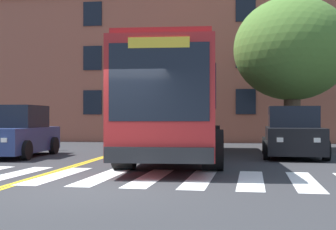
{
  "coord_description": "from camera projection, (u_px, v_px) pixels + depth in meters",
  "views": [
    {
      "loc": [
        2.76,
        -8.99,
        1.42
      ],
      "look_at": [
        0.62,
        6.1,
        1.5
      ],
      "focal_mm": 50.0,
      "sensor_mm": 36.0,
      "label": 1
    }
  ],
  "objects": [
    {
      "name": "lane_line_yellow_outer",
      "position": [
        149.0,
        144.0,
        25.21
      ],
      "size": [
        0.12,
        36.0,
        0.01
      ],
      "primitive_type": "cube",
      "color": "gold",
      "rests_on": "ground"
    },
    {
      "name": "city_bus",
      "position": [
        178.0,
        104.0,
        16.18
      ],
      "size": [
        3.28,
        11.9,
        3.48
      ],
      "color": "#B22323",
      "rests_on": "ground"
    },
    {
      "name": "crosswalk",
      "position": [
        126.0,
        177.0,
        11.06
      ],
      "size": [
        11.13,
        3.86,
        0.01
      ],
      "color": "white",
      "rests_on": "ground"
    },
    {
      "name": "building_facade",
      "position": [
        176.0,
        69.0,
        30.67
      ],
      "size": [
        32.89,
        8.58,
        9.18
      ],
      "color": "#9E5642",
      "rests_on": "ground"
    },
    {
      "name": "street_tree_curbside_large",
      "position": [
        292.0,
        50.0,
        20.2
      ],
      "size": [
        5.48,
        5.32,
        6.62
      ],
      "color": "brown",
      "rests_on": "ground"
    },
    {
      "name": "car_navy_near_lane",
      "position": [
        17.0,
        134.0,
        16.89
      ],
      "size": [
        2.15,
        4.32,
        1.86
      ],
      "color": "navy",
      "rests_on": "ground"
    },
    {
      "name": "car_black_far_lane",
      "position": [
        293.0,
        134.0,
        16.87
      ],
      "size": [
        2.3,
        4.66,
        1.81
      ],
      "color": "black",
      "rests_on": "ground"
    },
    {
      "name": "ground_plane",
      "position": [
        94.0,
        189.0,
        9.28
      ],
      "size": [
        120.0,
        120.0,
        0.0
      ],
      "primitive_type": "plane",
      "color": "#303033"
    },
    {
      "name": "lane_line_yellow_inner",
      "position": [
        146.0,
        144.0,
        25.23
      ],
      "size": [
        0.12,
        36.0,
        0.01
      ],
      "primitive_type": "cube",
      "color": "gold",
      "rests_on": "ground"
    }
  ]
}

